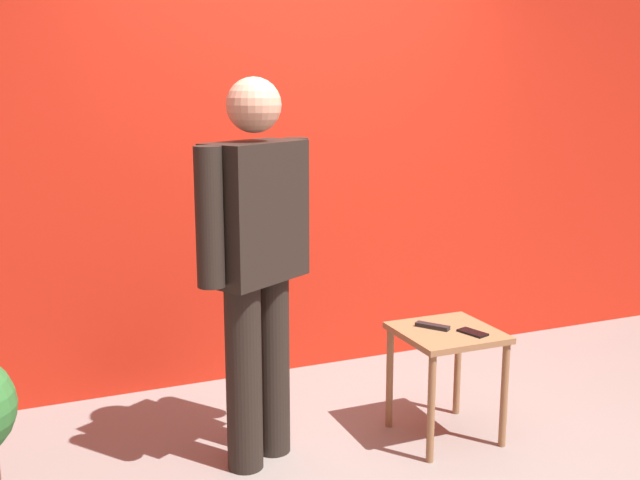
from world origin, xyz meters
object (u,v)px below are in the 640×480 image
at_px(standing_person, 256,254).
at_px(side_table, 447,349).
at_px(cell_phone, 473,333).
at_px(tv_remote, 432,326).

bearing_deg(standing_person, side_table, -8.32).
height_order(standing_person, side_table, standing_person).
bearing_deg(cell_phone, tv_remote, 115.77).
relative_size(standing_person, tv_remote, 10.38).
distance_m(standing_person, side_table, 1.07).
xyz_separation_m(side_table, tv_remote, (-0.05, 0.05, 0.11)).
bearing_deg(side_table, cell_phone, -49.46).
height_order(standing_person, cell_phone, standing_person).
xyz_separation_m(standing_person, cell_phone, (1.01, -0.23, -0.43)).
height_order(standing_person, tv_remote, standing_person).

